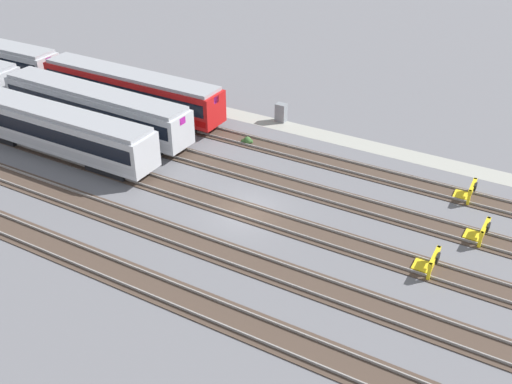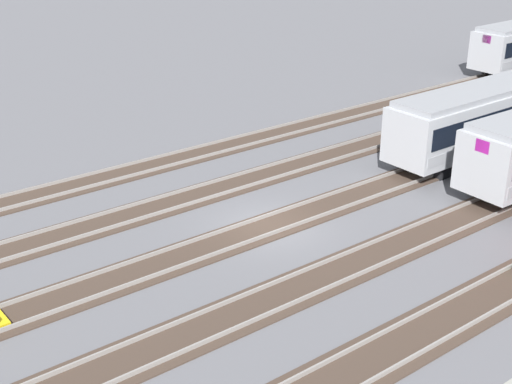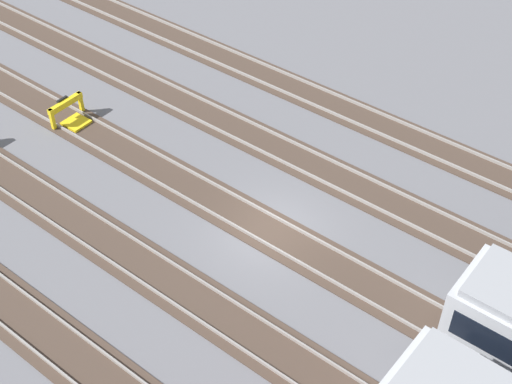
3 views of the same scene
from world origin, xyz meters
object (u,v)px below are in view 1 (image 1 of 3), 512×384
Objects in this scene: subway_car_back_row_centre at (131,90)px; electrical_cabinet at (281,113)px; subway_car_front_row_rightmost at (95,108)px; bumper_stop_middle_track at (429,263)px; weed_clump at (247,141)px; bumper_stop_near_inner_track at (480,232)px; bumper_stop_nearest_track at (468,192)px; subway_car_back_row_leftmost at (54,129)px.

electrical_cabinet is at bearing -158.86° from subway_car_back_row_centre.
subway_car_front_row_rightmost is at bearing 90.00° from subway_car_back_row_centre.
bumper_stop_middle_track is 2.18× the size of weed_clump.
bumper_stop_middle_track is at bearing 67.65° from bumper_stop_near_inner_track.
bumper_stop_nearest_track is 2.18× the size of weed_clump.
subway_car_back_row_leftmost is at bearing 8.21° from bumper_stop_near_inner_track.
electrical_cabinet is at bearing -143.04° from subway_car_front_row_rightmost.
subway_car_back_row_centre is 8.99× the size of bumper_stop_near_inner_track.
subway_car_front_row_rightmost reaches higher than weed_clump.
bumper_stop_near_inner_track is at bearing 179.97° from subway_car_front_row_rightmost.
subway_car_back_row_centre reaches higher than weed_clump.
bumper_stop_nearest_track is 9.02m from bumper_stop_middle_track.
subway_car_front_row_rightmost is at bearing -0.03° from bumper_stop_near_inner_track.
bumper_stop_middle_track is at bearing 89.26° from bumper_stop_nearest_track.
subway_car_front_row_rightmost is 29.53m from bumper_stop_middle_track.
subway_car_back_row_leftmost is at bearing 90.00° from subway_car_front_row_rightmost.
subway_car_back_row_leftmost is 14.88m from weed_clump.
subway_car_front_row_rightmost is 9.01× the size of bumper_stop_near_inner_track.
subway_car_back_row_centre is 31.36m from bumper_stop_near_inner_track.
subway_car_front_row_rightmost is at bearing -90.00° from subway_car_back_row_leftmost.
subway_car_front_row_rightmost is 31.03m from bumper_stop_near_inner_track.
bumper_stop_nearest_track and bumper_stop_near_inner_track have the same top height.
electrical_cabinet is 5.19m from weed_clump.
electrical_cabinet is at bearing -26.58° from bumper_stop_near_inner_track.
subway_car_front_row_rightmost is 12.80m from weed_clump.
bumper_stop_near_inner_track is 4.89m from bumper_stop_middle_track.
bumper_stop_nearest_track is at bearing 179.92° from subway_car_back_row_centre.
bumper_stop_nearest_track is 17.28m from weed_clump.
subway_car_front_row_rightmost is 29.63m from bumper_stop_nearest_track.
subway_car_back_row_leftmost is 1.00× the size of subway_car_back_row_centre.
subway_car_back_row_leftmost reaches higher than bumper_stop_nearest_track.
subway_car_back_row_centre reaches higher than bumper_stop_middle_track.
bumper_stop_nearest_track is at bearing 164.07° from electrical_cabinet.
subway_car_back_row_leftmost reaches higher than weed_clump.
subway_car_back_row_centre is at bearing -8.33° from bumper_stop_near_inner_track.
bumper_stop_middle_track is at bearing 140.46° from electrical_cabinet.
subway_car_back_row_centre is 13.32m from electrical_cabinet.
subway_car_back_row_leftmost is at bearing 35.82° from weed_clump.
subway_car_back_row_leftmost is 11.26× the size of electrical_cabinet.
bumper_stop_middle_track is at bearing 153.13° from weed_clump.
subway_car_front_row_rightmost is at bearing 36.96° from electrical_cabinet.
bumper_stop_near_inner_track is (-31.00, 4.54, -1.53)m from subway_car_back_row_centre.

